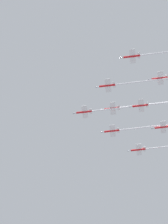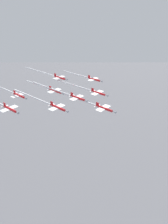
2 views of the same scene
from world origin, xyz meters
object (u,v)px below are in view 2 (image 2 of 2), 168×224
(jet_starboard_inner, at_px, (45,102))
(jet_starboard_outer, at_px, (86,77))
(jet_lead, at_px, (94,105))
(jet_starboard_trail, at_px, (50,75))
(jet_tail_end, at_px, (10,91))
(jet_center_rear, at_px, (2,105))
(jet_port_trail, at_px, (48,88))
(jet_port_inner, at_px, (85,89))
(jet_port_outer, at_px, (64,93))

(jet_starboard_inner, xyz_separation_m, jet_starboard_outer, (30.65, 40.49, -1.80))
(jet_lead, height_order, jet_starboard_trail, jet_starboard_trail)
(jet_starboard_outer, relative_size, jet_tail_end, 0.85)
(jet_center_rear, xyz_separation_m, jet_starboard_trail, (27.05, 45.19, -0.12))
(jet_starboard_inner, xyz_separation_m, jet_starboard_trail, (5.89, 45.99, -0.04))
(jet_lead, bearing_deg, jet_starboard_trail, -107.27)
(jet_center_rear, bearing_deg, jet_port_trail, -175.24)
(jet_starboard_inner, distance_m, jet_starboard_trail, 46.36)
(jet_port_inner, relative_size, jet_starboard_inner, 1.04)
(jet_port_trail, xyz_separation_m, jet_starboard_trail, (2.79, 23.20, 1.20))
(jet_starboard_outer, height_order, jet_tail_end, jet_starboard_outer)
(jet_lead, relative_size, jet_center_rear, 0.97)
(jet_starboard_outer, bearing_deg, jet_center_rear, 0.03)
(jet_port_inner, height_order, jet_starboard_outer, jet_starboard_outer)
(jet_center_rear, bearing_deg, jet_lead, 134.64)
(jet_tail_end, bearing_deg, jet_starboard_trail, -179.11)
(jet_port_inner, bearing_deg, jet_starboard_trail, -90.00)
(jet_port_inner, height_order, jet_center_rear, jet_center_rear)
(jet_center_rear, distance_m, jet_tail_end, 25.13)
(jet_starboard_trail, bearing_deg, jet_starboard_inner, 45.26)
(jet_center_rear, distance_m, jet_port_trail, 32.77)
(jet_starboard_trail, bearing_deg, jet_tail_end, 0.89)
(jet_port_outer, distance_m, jet_starboard_trail, 34.51)
(jet_port_outer, bearing_deg, jet_tail_end, -61.38)
(jet_port_inner, height_order, jet_port_outer, jet_port_outer)
(jet_port_inner, bearing_deg, jet_port_trail, -43.59)
(jet_starboard_outer, height_order, jet_center_rear, jet_center_rear)
(jet_port_inner, distance_m, jet_starboard_inner, 32.72)
(jet_starboard_trail, xyz_separation_m, jet_tail_end, (-25.60, -20.24, -2.50))
(jet_port_inner, relative_size, jet_center_rear, 1.24)
(jet_port_outer, distance_m, jet_starboard_outer, 34.45)
(jet_starboard_inner, relative_size, jet_port_outer, 0.95)
(jet_starboard_trail, distance_m, jet_tail_end, 32.73)
(jet_starboard_inner, bearing_deg, jet_port_outer, -171.20)
(jet_starboard_inner, bearing_deg, jet_center_rear, -39.58)
(jet_port_trail, bearing_deg, jet_lead, 90.00)
(jet_port_inner, bearing_deg, jet_lead, 51.12)
(jet_port_inner, xyz_separation_m, jet_port_trail, (-22.40, 2.41, 1.10))
(jet_port_outer, height_order, jet_starboard_trail, jet_starboard_trail)
(jet_tail_end, bearing_deg, jet_port_trail, 135.17)
(jet_port_outer, xyz_separation_m, jet_center_rear, (-32.58, -11.13, 0.72))
(jet_port_outer, bearing_deg, jet_starboard_inner, 8.80)
(jet_port_inner, distance_m, jet_starboard_outer, 20.77)
(jet_port_inner, height_order, jet_port_trail, jet_port_trail)
(jet_lead, xyz_separation_m, jet_port_inner, (0.66, 25.99, -1.08))
(jet_port_inner, relative_size, jet_tail_end, 1.05)
(jet_center_rear, bearing_deg, jet_starboard_outer, -179.97)
(jet_port_outer, distance_m, jet_center_rear, 34.43)
(jet_lead, relative_size, jet_port_inner, 0.78)
(jet_lead, height_order, jet_starboard_inner, jet_starboard_inner)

